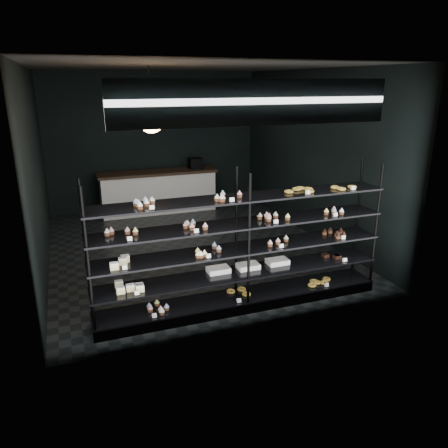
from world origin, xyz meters
name	(u,v)px	position (x,y,z in m)	size (l,w,h in m)	color
room	(188,162)	(0.00, 0.00, 1.60)	(5.01, 6.01, 3.20)	black
display_shelf	(240,264)	(0.00, -2.45, 0.63)	(4.00, 0.50, 1.91)	black
signage	(258,102)	(0.00, -2.93, 2.75)	(3.30, 0.05, 0.50)	#0D1E43
pendant_lamp	(151,120)	(-0.86, -1.20, 2.45)	(0.36, 0.36, 0.91)	black
service_counter	(159,191)	(-0.05, 2.50, 0.50)	(2.75, 0.65, 1.23)	beige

